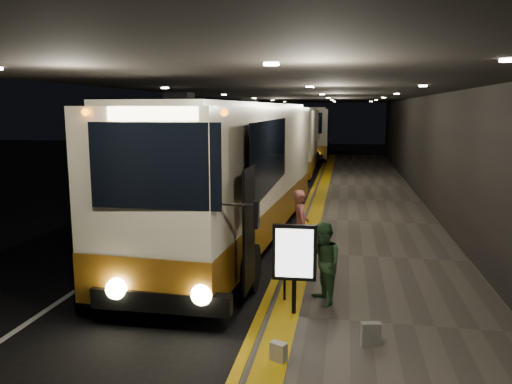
% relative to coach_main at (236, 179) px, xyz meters
% --- Properties ---
extents(ground, '(90.00, 90.00, 0.00)m').
position_rel_coach_main_xyz_m(ground, '(-0.75, -2.24, -1.88)').
color(ground, black).
extents(lane_line_white, '(0.12, 50.00, 0.01)m').
position_rel_coach_main_xyz_m(lane_line_white, '(-2.55, 2.76, -1.88)').
color(lane_line_white, silver).
rests_on(lane_line_white, ground).
extents(kerb_stripe_yellow, '(0.18, 50.00, 0.01)m').
position_rel_coach_main_xyz_m(kerb_stripe_yellow, '(1.60, 2.76, -1.88)').
color(kerb_stripe_yellow, gold).
rests_on(kerb_stripe_yellow, ground).
extents(sidewalk, '(4.50, 50.00, 0.15)m').
position_rel_coach_main_xyz_m(sidewalk, '(4.00, 2.76, -1.81)').
color(sidewalk, '#514C44').
rests_on(sidewalk, ground).
extents(tactile_strip, '(0.50, 50.00, 0.01)m').
position_rel_coach_main_xyz_m(tactile_strip, '(2.10, 2.76, -1.73)').
color(tactile_strip, gold).
rests_on(tactile_strip, sidewalk).
extents(terminal_wall, '(0.10, 50.00, 6.00)m').
position_rel_coach_main_xyz_m(terminal_wall, '(6.25, 2.76, 1.12)').
color(terminal_wall, black).
rests_on(terminal_wall, ground).
extents(support_columns, '(0.80, 24.80, 4.40)m').
position_rel_coach_main_xyz_m(support_columns, '(-2.25, 1.76, 0.32)').
color(support_columns, black).
rests_on(support_columns, ground).
extents(canopy, '(9.00, 50.00, 0.40)m').
position_rel_coach_main_xyz_m(canopy, '(1.75, 2.76, 2.72)').
color(canopy, black).
rests_on(canopy, support_columns).
extents(coach_main, '(3.27, 12.70, 3.93)m').
position_rel_coach_main_xyz_m(coach_main, '(0.00, 0.00, 0.00)').
color(coach_main, '#EFE7C8').
rests_on(coach_main, ground).
extents(coach_second, '(2.81, 12.14, 3.80)m').
position_rel_coach_main_xyz_m(coach_second, '(0.04, 16.49, -0.06)').
color(coach_second, '#EFE7C8').
rests_on(coach_second, ground).
extents(coach_third, '(3.01, 12.40, 3.87)m').
position_rel_coach_main_xyz_m(coach_third, '(0.34, 27.04, -0.02)').
color(coach_third, '#EFE7C8').
rests_on(coach_third, ground).
extents(passenger_boarding, '(0.54, 0.71, 1.75)m').
position_rel_coach_main_xyz_m(passenger_boarding, '(2.05, -1.84, -0.86)').
color(passenger_boarding, '#A7534D').
rests_on(passenger_boarding, sidewalk).
extents(passenger_waiting_green, '(0.76, 0.91, 1.60)m').
position_rel_coach_main_xyz_m(passenger_waiting_green, '(2.74, -4.71, -0.93)').
color(passenger_waiting_green, '#3C6D3E').
rests_on(passenger_waiting_green, sidewalk).
extents(bag_polka, '(0.33, 0.20, 0.37)m').
position_rel_coach_main_xyz_m(bag_polka, '(3.58, -6.30, -1.55)').
color(bag_polka, black).
rests_on(bag_polka, sidewalk).
extents(bag_plain, '(0.27, 0.22, 0.30)m').
position_rel_coach_main_xyz_m(bag_plain, '(2.21, -7.08, -1.59)').
color(bag_plain, beige).
rests_on(bag_plain, sidewalk).
extents(info_sign, '(0.80, 0.15, 1.68)m').
position_rel_coach_main_xyz_m(info_sign, '(2.25, -5.29, -0.60)').
color(info_sign, black).
rests_on(info_sign, sidewalk).
extents(stanchion_post, '(0.05, 0.05, 1.06)m').
position_rel_coach_main_xyz_m(stanchion_post, '(2.00, -4.66, -1.21)').
color(stanchion_post, black).
rests_on(stanchion_post, sidewalk).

